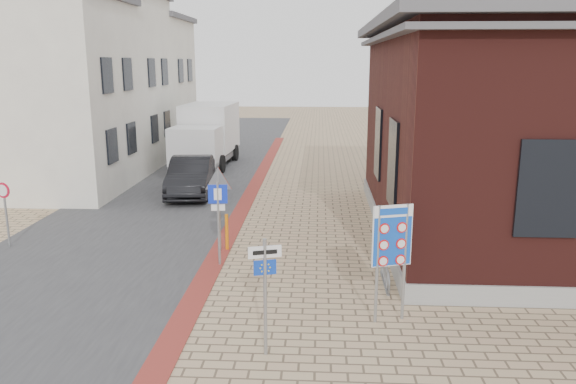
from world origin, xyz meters
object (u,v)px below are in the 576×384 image
(sedan, at_px, (191,176))
(parking_sign, at_px, (218,209))
(bollard, at_px, (227,232))
(border_sign, at_px, (392,239))
(essen_sign, at_px, (265,279))
(box_truck, at_px, (207,135))

(sedan, bearing_deg, parking_sign, -78.36)
(bollard, bearing_deg, border_sign, -46.19)
(sedan, distance_m, bollard, 7.64)
(sedan, xyz_separation_m, essen_sign, (4.44, -13.23, 0.75))
(box_truck, distance_m, border_sign, 19.99)
(sedan, height_order, border_sign, border_sign)
(border_sign, relative_size, parking_sign, 1.11)
(box_truck, xyz_separation_m, bollard, (3.36, -13.98, -1.14))
(parking_sign, bearing_deg, border_sign, -42.85)
(sedan, xyz_separation_m, parking_sign, (2.70, -8.43, 0.81))
(border_sign, xyz_separation_m, parking_sign, (-4.30, 3.19, -0.27))
(sedan, relative_size, bollard, 4.32)
(box_truck, bearing_deg, essen_sign, -73.33)
(box_truck, height_order, parking_sign, box_truck)
(border_sign, bearing_deg, box_truck, 95.76)
(box_truck, distance_m, parking_sign, 15.64)
(border_sign, xyz_separation_m, bollard, (-4.30, 4.48, -1.31))
(parking_sign, bearing_deg, box_truck, 96.18)
(border_sign, relative_size, essen_sign, 1.12)
(box_truck, relative_size, border_sign, 2.43)
(box_truck, xyz_separation_m, essen_sign, (5.11, -20.07, -0.15))
(essen_sign, distance_m, bollard, 6.41)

